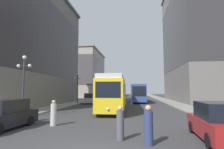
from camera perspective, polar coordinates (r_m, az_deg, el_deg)
The scene contains 16 objects.
sidewalk_left at distance 48.01m, azimuth -5.67°, elevation -7.84°, with size 2.92×120.00×0.15m, color gray.
sidewalk_right at distance 47.25m, azimuth 15.74°, elevation -7.72°, with size 2.92×120.00×0.15m, color gray.
streetcar at distance 21.51m, azimuth 0.71°, elevation -5.91°, with size 3.05×13.14×3.89m.
transit_bus at distance 36.21m, azimuth 8.29°, elevation -5.76°, with size 2.98×12.52×3.45m.
parked_car_left_near at distance 40.81m, azimuth -4.02°, elevation -7.27°, with size 1.97×4.97×1.82m.
parked_car_left_mid at distance 32.07m, azimuth -7.23°, elevation -7.84°, with size 2.04×4.40×1.82m.
parked_car_right_far at distance 10.12m, azimuth 31.22°, elevation -13.29°, with size 2.09×4.54×1.82m.
parked_car_left_far at distance 13.04m, azimuth -31.55°, elevation -11.26°, with size 2.05×4.50×1.82m.
pedestrian_crossing_near at distance 8.22m, azimuth 11.85°, elevation -16.21°, with size 0.39×0.39×1.75m.
pedestrian_crossing_far at distance 12.84m, azimuth -18.54°, elevation -12.01°, with size 0.39×0.39×1.73m.
pedestrian_on_sidewalk at distance 8.83m, azimuth 2.72°, elevation -15.80°, with size 0.37×0.37×1.66m.
lamp_post_left_near at distance 17.72m, azimuth -26.85°, elevation -0.34°, with size 1.41×0.36×5.41m.
lamp_post_left_far at distance 31.37m, azimuth -11.12°, elevation -2.81°, with size 1.41×0.36×5.23m.
building_left_corner at distance 31.50m, azimuth -26.58°, elevation 8.89°, with size 10.69×23.15×18.92m.
building_left_midblock at distance 63.30m, azimuth -10.56°, elevation 0.24°, with size 15.05×20.57×15.95m.
building_right_corner at distance 43.32m, azimuth 27.99°, elevation 11.20°, with size 14.32×23.29×27.39m.
Camera 1 is at (2.06, -6.71, 2.42)m, focal length 28.04 mm.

